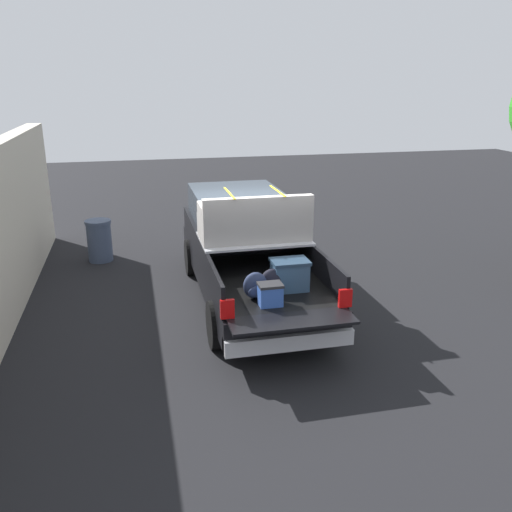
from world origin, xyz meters
TOP-DOWN VIEW (x-y plane):
  - ground_plane at (0.00, 0.00)m, footprint 40.00×40.00m
  - pickup_truck at (0.37, -0.00)m, footprint 6.05×2.06m
  - trash_can at (3.16, 2.90)m, footprint 0.60×0.60m

SIDE VIEW (x-z plane):
  - ground_plane at x=0.00m, z-range 0.00..0.00m
  - trash_can at x=3.16m, z-range 0.01..0.99m
  - pickup_truck at x=0.37m, z-range -0.14..2.09m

